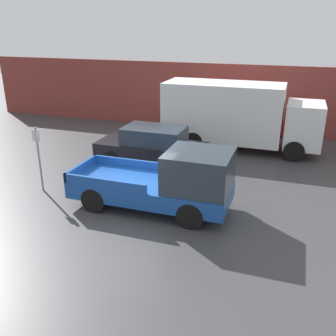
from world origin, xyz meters
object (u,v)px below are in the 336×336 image
at_px(pickup_truck, 168,182).
at_px(parking_sign, 39,156).
at_px(delivery_truck, 236,114).
at_px(newspaper_box, 283,128).
at_px(car, 152,146).

bearing_deg(pickup_truck, parking_sign, -179.35).
bearing_deg(delivery_truck, newspaper_box, 51.24).
bearing_deg(parking_sign, delivery_truck, 51.76).
distance_m(car, parking_sign, 4.70).
distance_m(pickup_truck, parking_sign, 4.80).
bearing_deg(pickup_truck, delivery_truck, 82.64).
height_order(delivery_truck, newspaper_box, delivery_truck).
xyz_separation_m(pickup_truck, delivery_truck, (0.93, 7.20, 0.70)).
bearing_deg(newspaper_box, parking_sign, -128.38).
xyz_separation_m(pickup_truck, parking_sign, (-4.78, -0.05, 0.36)).
relative_size(delivery_truck, parking_sign, 3.07).
relative_size(delivery_truck, newspaper_box, 7.20).
xyz_separation_m(delivery_truck, parking_sign, (-5.71, -7.25, -0.34)).
distance_m(delivery_truck, newspaper_box, 3.58).
bearing_deg(parking_sign, car, 52.92).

